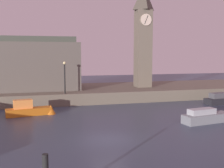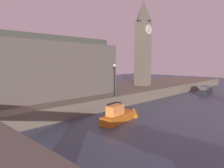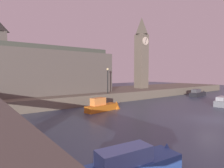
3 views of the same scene
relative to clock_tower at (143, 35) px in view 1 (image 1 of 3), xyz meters
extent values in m
plane|color=#384256|center=(-9.87, -18.99, -9.14)|extent=(120.00, 120.00, 0.00)
cube|color=#6B6051|center=(-9.87, 1.01, -8.39)|extent=(70.00, 12.00, 1.50)
cube|color=#6B6051|center=(0.00, 0.01, -2.05)|extent=(2.14, 2.14, 11.18)
cylinder|color=beige|center=(0.00, -1.13, 2.06)|extent=(1.63, 0.12, 1.63)
cube|color=black|center=(0.00, -1.20, 2.06)|extent=(0.55, 0.04, 1.23)
cube|color=#5B544C|center=(-18.00, 0.93, -4.44)|extent=(17.01, 6.51, 6.41)
cube|color=#42473D|center=(-18.00, 0.93, -0.84)|extent=(16.16, 3.91, 0.80)
cylinder|color=black|center=(-11.83, -4.29, -5.85)|extent=(0.16, 0.16, 3.60)
sphere|color=#F2E099|center=(-11.83, -4.29, -3.87)|extent=(0.36, 0.36, 0.36)
cube|color=gray|center=(0.32, -16.18, -8.73)|extent=(5.12, 2.14, 0.82)
cube|color=#A8ADB2|center=(-0.27, -16.18, -8.06)|extent=(2.78, 1.37, 0.52)
cube|color=#232328|center=(7.92, -8.15, -8.76)|extent=(5.15, 2.17, 0.78)
cube|color=#515156|center=(7.32, -8.15, -8.04)|extent=(2.56, 1.38, 0.67)
cube|color=orange|center=(-16.01, -8.85, -8.76)|extent=(4.71, 2.01, 0.76)
cube|color=#FF9947|center=(-16.56, -8.85, -7.93)|extent=(2.00, 1.19, 0.91)
cone|color=orange|center=(-13.73, -8.85, -8.72)|extent=(1.32, 1.32, 1.14)
camera|label=1|loc=(-14.65, -38.47, -2.71)|focal=44.26mm
camera|label=2|loc=(-30.62, -22.05, -3.39)|focal=33.62mm
camera|label=3|loc=(-28.92, -27.98, -4.48)|focal=30.22mm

